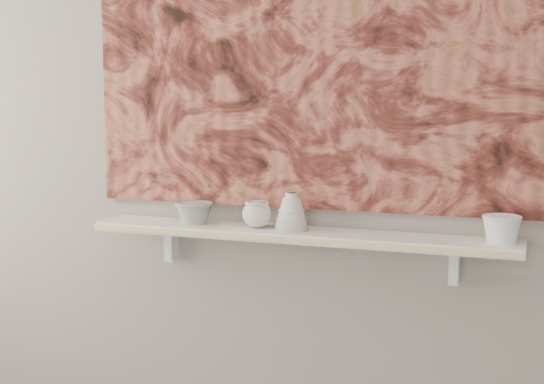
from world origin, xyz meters
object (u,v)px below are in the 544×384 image
at_px(bowl_grey, 194,213).
at_px(bowl_white, 502,229).
at_px(painting, 306,40).
at_px(cup_cream, 257,214).
at_px(bell_vessel, 292,211).
at_px(shelf, 298,235).

xyz_separation_m(bowl_grey, bowl_white, (1.00, 0.00, 0.00)).
bearing_deg(bowl_grey, painting, 12.30).
height_order(bowl_grey, bowl_white, bowl_white).
distance_m(painting, cup_cream, 0.59).
height_order(bowl_grey, cup_cream, cup_cream).
distance_m(bowl_grey, bell_vessel, 0.35).
bearing_deg(bell_vessel, cup_cream, 180.00).
bearing_deg(bowl_white, bell_vessel, 180.00).
distance_m(painting, bowl_white, 0.85).
distance_m(bowl_grey, cup_cream, 0.23).
xyz_separation_m(painting, bowl_white, (0.63, -0.08, -0.57)).
bearing_deg(bowl_white, painting, 172.70).
distance_m(painting, bowl_grey, 0.69).
height_order(painting, bowl_grey, painting).
xyz_separation_m(shelf, bowl_white, (0.63, 0.00, 0.06)).
xyz_separation_m(cup_cream, bowl_white, (0.77, 0.00, -0.00)).
height_order(cup_cream, bell_vessel, bell_vessel).
height_order(painting, bowl_white, painting).
xyz_separation_m(cup_cream, bell_vessel, (0.12, 0.00, 0.02)).
bearing_deg(bowl_grey, bell_vessel, 0.00).
bearing_deg(bell_vessel, shelf, 0.00).
relative_size(painting, bowl_white, 13.03).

